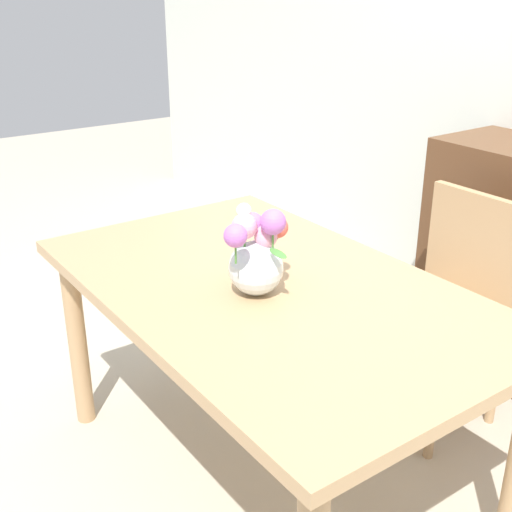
{
  "coord_description": "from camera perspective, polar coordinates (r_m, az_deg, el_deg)",
  "views": [
    {
      "loc": [
        1.47,
        -1.09,
        1.62
      ],
      "look_at": [
        0.03,
        -0.07,
        0.88
      ],
      "focal_mm": 46.13,
      "sensor_mm": 36.0,
      "label": 1
    }
  ],
  "objects": [
    {
      "name": "flower_vase",
      "position": [
        1.92,
        0.05,
        0.13
      ],
      "size": [
        0.27,
        0.27,
        0.27
      ],
      "color": "silver",
      "rests_on": "dining_table"
    },
    {
      "name": "chair_far",
      "position": [
        2.61,
        16.56,
        -3.19
      ],
      "size": [
        0.42,
        0.42,
        0.9
      ],
      "rotation": [
        0.0,
        0.0,
        3.14
      ],
      "color": "tan",
      "rests_on": "ground_plane"
    },
    {
      "name": "ground_plane",
      "position": [
        2.45,
        0.93,
        -18.6
      ],
      "size": [
        12.0,
        12.0,
        0.0
      ],
      "primitive_type": "plane",
      "color": "#B7AD99"
    },
    {
      "name": "dining_table",
      "position": [
        2.07,
        1.04,
        -4.77
      ],
      "size": [
        1.54,
        0.94,
        0.76
      ],
      "color": "tan",
      "rests_on": "ground_plane"
    }
  ]
}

